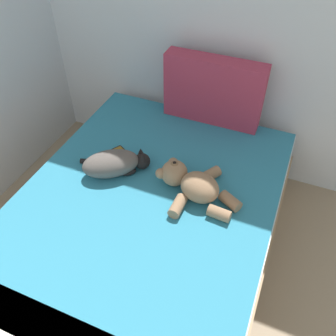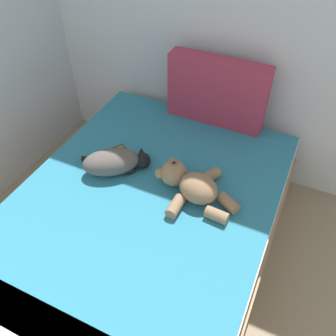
{
  "view_description": "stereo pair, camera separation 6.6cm",
  "coord_description": "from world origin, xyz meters",
  "px_view_note": "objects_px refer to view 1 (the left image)",
  "views": [
    {
      "loc": [
        1.88,
        1.52,
        2.02
      ],
      "look_at": [
        1.28,
        2.94,
        0.55
      ],
      "focal_mm": 37.99,
      "sensor_mm": 36.0,
      "label": 1
    },
    {
      "loc": [
        1.94,
        1.54,
        2.02
      ],
      "look_at": [
        1.28,
        2.94,
        0.55
      ],
      "focal_mm": 37.99,
      "sensor_mm": 36.0,
      "label": 2
    }
  ],
  "objects_px": {
    "cell_phone": "(122,153)",
    "bed": "(144,232)",
    "patterned_cushion": "(213,91)",
    "cat": "(114,163)",
    "teddy_bear": "(192,184)"
  },
  "relations": [
    {
      "from": "patterned_cushion",
      "to": "cell_phone",
      "type": "relative_size",
      "value": 4.13
    },
    {
      "from": "cat",
      "to": "cell_phone",
      "type": "relative_size",
      "value": 2.62
    },
    {
      "from": "patterned_cushion",
      "to": "cat",
      "type": "distance_m",
      "value": 0.85
    },
    {
      "from": "bed",
      "to": "cat",
      "type": "height_order",
      "value": "cat"
    },
    {
      "from": "patterned_cushion",
      "to": "cell_phone",
      "type": "bearing_deg",
      "value": -125.0
    },
    {
      "from": "patterned_cushion",
      "to": "bed",
      "type": "bearing_deg",
      "value": -96.71
    },
    {
      "from": "cell_phone",
      "to": "bed",
      "type": "bearing_deg",
      "value": -47.79
    },
    {
      "from": "patterned_cushion",
      "to": "teddy_bear",
      "type": "distance_m",
      "value": 0.76
    },
    {
      "from": "teddy_bear",
      "to": "cell_phone",
      "type": "bearing_deg",
      "value": 164.97
    },
    {
      "from": "patterned_cushion",
      "to": "cat",
      "type": "bearing_deg",
      "value": -116.25
    },
    {
      "from": "bed",
      "to": "cell_phone",
      "type": "xyz_separation_m",
      "value": [
        -0.3,
        0.33,
        0.26
      ]
    },
    {
      "from": "bed",
      "to": "teddy_bear",
      "type": "xyz_separation_m",
      "value": [
        0.23,
        0.19,
        0.33
      ]
    },
    {
      "from": "teddy_bear",
      "to": "cat",
      "type": "bearing_deg",
      "value": -177.62
    },
    {
      "from": "bed",
      "to": "patterned_cushion",
      "type": "height_order",
      "value": "patterned_cushion"
    },
    {
      "from": "bed",
      "to": "patterned_cushion",
      "type": "distance_m",
      "value": 1.05
    }
  ]
}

